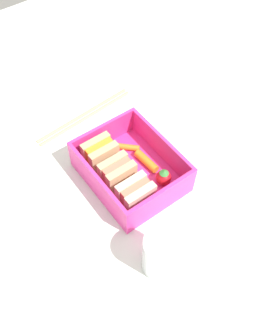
{
  "coord_description": "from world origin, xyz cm",
  "views": [
    {
      "loc": [
        -29.07,
        21.33,
        53.32
      ],
      "look_at": [
        0.0,
        0.0,
        2.7
      ],
      "focal_mm": 40.0,
      "sensor_mm": 36.0,
      "label": 1
    }
  ],
  "objects_px": {
    "sandwich_center": "(100,153)",
    "carrot_stick_far_left": "(125,147)",
    "carrot_stick_left": "(146,160)",
    "drinking_glass": "(162,254)",
    "chopstick_pair": "(85,115)",
    "sandwich_center_left": "(117,173)",
    "strawberry_far_left": "(164,177)",
    "sandwich_left": "(136,194)"
  },
  "relations": [
    {
      "from": "sandwich_left",
      "to": "drinking_glass",
      "type": "xyz_separation_m",
      "value": [
        -0.1,
        0.03,
        0.0
      ]
    },
    {
      "from": "carrot_stick_far_left",
      "to": "chopstick_pair",
      "type": "bearing_deg",
      "value": 5.18
    },
    {
      "from": "strawberry_far_left",
      "to": "chopstick_pair",
      "type": "xyz_separation_m",
      "value": [
        0.21,
        0.02,
        -0.02
      ]
    },
    {
      "from": "carrot_stick_far_left",
      "to": "sandwich_center_left",
      "type": "bearing_deg",
      "value": 134.0
    },
    {
      "from": "sandwich_left",
      "to": "sandwich_center_left",
      "type": "xyz_separation_m",
      "value": [
        0.05,
        0.0,
        0.0
      ]
    },
    {
      "from": "drinking_glass",
      "to": "chopstick_pair",
      "type": "bearing_deg",
      "value": -12.04
    },
    {
      "from": "sandwich_center",
      "to": "strawberry_far_left",
      "type": "xyz_separation_m",
      "value": [
        -0.1,
        -0.06,
        -0.01
      ]
    },
    {
      "from": "carrot_stick_far_left",
      "to": "sandwich_center",
      "type": "bearing_deg",
      "value": 88.44
    },
    {
      "from": "sandwich_left",
      "to": "strawberry_far_left",
      "type": "relative_size",
      "value": 1.68
    },
    {
      "from": "strawberry_far_left",
      "to": "drinking_glass",
      "type": "height_order",
      "value": "drinking_glass"
    },
    {
      "from": "chopstick_pair",
      "to": "drinking_glass",
      "type": "bearing_deg",
      "value": 167.96
    },
    {
      "from": "sandwich_center_left",
      "to": "sandwich_center",
      "type": "relative_size",
      "value": 1.0
    },
    {
      "from": "sandwich_center",
      "to": "drinking_glass",
      "type": "height_order",
      "value": "drinking_glass"
    },
    {
      "from": "carrot_stick_far_left",
      "to": "drinking_glass",
      "type": "height_order",
      "value": "drinking_glass"
    },
    {
      "from": "sandwich_center_left",
      "to": "carrot_stick_far_left",
      "type": "bearing_deg",
      "value": -46.0
    },
    {
      "from": "chopstick_pair",
      "to": "drinking_glass",
      "type": "relative_size",
      "value": 2.87
    },
    {
      "from": "sandwich_center_left",
      "to": "carrot_stick_left",
      "type": "bearing_deg",
      "value": -88.27
    },
    {
      "from": "sandwich_left",
      "to": "strawberry_far_left",
      "type": "bearing_deg",
      "value": -86.92
    },
    {
      "from": "carrot_stick_left",
      "to": "drinking_glass",
      "type": "xyz_separation_m",
      "value": [
        -0.15,
        0.09,
        0.02
      ]
    },
    {
      "from": "sandwich_center_left",
      "to": "drinking_glass",
      "type": "relative_size",
      "value": 0.72
    },
    {
      "from": "sandwich_center",
      "to": "carrot_stick_left",
      "type": "xyz_separation_m",
      "value": [
        -0.05,
        -0.06,
        -0.02
      ]
    },
    {
      "from": "carrot_stick_left",
      "to": "sandwich_left",
      "type": "bearing_deg",
      "value": 130.43
    },
    {
      "from": "drinking_glass",
      "to": "carrot_stick_left",
      "type": "bearing_deg",
      "value": -30.22
    },
    {
      "from": "strawberry_far_left",
      "to": "carrot_stick_left",
      "type": "distance_m",
      "value": 0.05
    },
    {
      "from": "sandwich_center_left",
      "to": "carrot_stick_far_left",
      "type": "height_order",
      "value": "sandwich_center_left"
    },
    {
      "from": "sandwich_center_left",
      "to": "chopstick_pair",
      "type": "distance_m",
      "value": 0.17
    },
    {
      "from": "carrot_stick_left",
      "to": "chopstick_pair",
      "type": "bearing_deg",
      "value": 7.31
    },
    {
      "from": "strawberry_far_left",
      "to": "carrot_stick_far_left",
      "type": "relative_size",
      "value": 0.62
    },
    {
      "from": "carrot_stick_left",
      "to": "carrot_stick_far_left",
      "type": "distance_m",
      "value": 0.05
    },
    {
      "from": "sandwich_center",
      "to": "drinking_glass",
      "type": "relative_size",
      "value": 0.72
    },
    {
      "from": "sandwich_center",
      "to": "carrot_stick_far_left",
      "type": "distance_m",
      "value": 0.05
    },
    {
      "from": "carrot_stick_left",
      "to": "carrot_stick_far_left",
      "type": "xyz_separation_m",
      "value": [
        0.05,
        0.01,
        -0.0
      ]
    },
    {
      "from": "strawberry_far_left",
      "to": "drinking_glass",
      "type": "xyz_separation_m",
      "value": [
        -0.1,
        0.09,
        0.01
      ]
    },
    {
      "from": "chopstick_pair",
      "to": "sandwich_center_left",
      "type": "bearing_deg",
      "value": 166.76
    },
    {
      "from": "carrot_stick_left",
      "to": "chopstick_pair",
      "type": "distance_m",
      "value": 0.17
    },
    {
      "from": "sandwich_center_left",
      "to": "sandwich_left",
      "type": "bearing_deg",
      "value": 180.0
    },
    {
      "from": "carrot_stick_far_left",
      "to": "chopstick_pair",
      "type": "distance_m",
      "value": 0.12
    },
    {
      "from": "carrot_stick_far_left",
      "to": "drinking_glass",
      "type": "xyz_separation_m",
      "value": [
        -0.2,
        0.08,
        0.02
      ]
    },
    {
      "from": "strawberry_far_left",
      "to": "carrot_stick_left",
      "type": "height_order",
      "value": "strawberry_far_left"
    },
    {
      "from": "carrot_stick_far_left",
      "to": "carrot_stick_left",
      "type": "bearing_deg",
      "value": -167.35
    },
    {
      "from": "sandwich_center",
      "to": "sandwich_center_left",
      "type": "bearing_deg",
      "value": 180.0
    },
    {
      "from": "carrot_stick_far_left",
      "to": "drinking_glass",
      "type": "bearing_deg",
      "value": 158.48
    }
  ]
}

